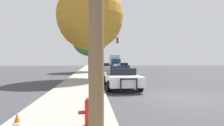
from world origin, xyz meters
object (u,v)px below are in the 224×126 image
at_px(car_background_midblock, 104,67).
at_px(tree_sidewalk_near, 90,17).
at_px(traffic_light, 103,47).
at_px(car_background_oncoming, 123,66).
at_px(fire_hydrant, 89,111).
at_px(box_truck, 115,61).
at_px(car_background_distant, 117,65).
at_px(traffic_cone, 17,125).
at_px(tree_sidewalk_mid, 90,39).
at_px(police_car, 120,77).

xyz_separation_m(car_background_midblock, tree_sidewalk_near, (-2.06, -12.20, 4.98)).
xyz_separation_m(traffic_light, car_background_oncoming, (4.30, 6.06, -3.23)).
relative_size(fire_hydrant, box_truck, 0.11).
distance_m(fire_hydrant, car_background_distant, 40.46).
relative_size(fire_hydrant, traffic_cone, 1.35).
distance_m(traffic_light, car_background_midblock, 3.39).
distance_m(car_background_distant, tree_sidewalk_near, 29.62).
bearing_deg(tree_sidewalk_mid, fire_hydrant, -89.11).
bearing_deg(car_background_oncoming, car_background_distant, -89.90).
bearing_deg(car_background_midblock, police_car, -87.68).
bearing_deg(car_background_midblock, tree_sidewalk_near, -97.25).
relative_size(car_background_midblock, traffic_cone, 8.84).
bearing_deg(tree_sidewalk_mid, traffic_cone, -92.94).
bearing_deg(traffic_light, fire_hydrant, -94.36).
distance_m(traffic_light, tree_sidewalk_near, 11.44).
bearing_deg(car_background_midblock, car_background_distant, 77.42).
bearing_deg(car_background_distant, traffic_light, -100.47).
distance_m(box_truck, tree_sidewalk_mid, 22.27).
relative_size(box_truck, tree_sidewalk_mid, 0.85).
bearing_deg(police_car, traffic_light, -89.38).
height_order(tree_sidewalk_mid, traffic_cone, tree_sidewalk_mid).
bearing_deg(car_background_distant, car_background_midblock, -100.64).
distance_m(car_background_midblock, tree_sidewalk_mid, 5.13).
height_order(police_car, tree_sidewalk_mid, tree_sidewalk_mid).
relative_size(fire_hydrant, car_background_midblock, 0.15).
bearing_deg(tree_sidewalk_near, traffic_cone, -96.74).
distance_m(fire_hydrant, traffic_light, 22.95).
height_order(police_car, tree_sidewalk_near, tree_sidewalk_near).
height_order(police_car, fire_hydrant, police_car).
height_order(car_background_oncoming, car_background_midblock, car_background_midblock).
distance_m(car_background_distant, car_background_midblock, 16.86).
bearing_deg(car_background_distant, tree_sidewalk_mid, -106.53).
height_order(traffic_light, car_background_midblock, traffic_light).
height_order(car_background_midblock, box_truck, box_truck).
bearing_deg(traffic_light, box_truck, 77.99).
relative_size(police_car, car_background_distant, 1.14).
bearing_deg(fire_hydrant, box_truck, 81.93).
relative_size(box_truck, tree_sidewalk_near, 0.77).
distance_m(police_car, fire_hydrant, 7.34).
bearing_deg(tree_sidewalk_mid, car_background_distant, 69.19).
distance_m(police_car, tree_sidewalk_near, 6.97).
relative_size(fire_hydrant, car_background_distant, 0.16).
bearing_deg(fire_hydrant, traffic_light, 85.64).
height_order(police_car, car_background_oncoming, police_car).
xyz_separation_m(tree_sidewalk_near, traffic_cone, (-1.42, -11.99, -5.33)).
xyz_separation_m(box_truck, tree_sidewalk_near, (-6.28, -32.04, 3.98)).
bearing_deg(car_background_midblock, traffic_light, -99.69).
bearing_deg(traffic_cone, car_background_distant, 79.06).
height_order(traffic_light, traffic_cone, traffic_light).
distance_m(traffic_light, box_truck, 21.47).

